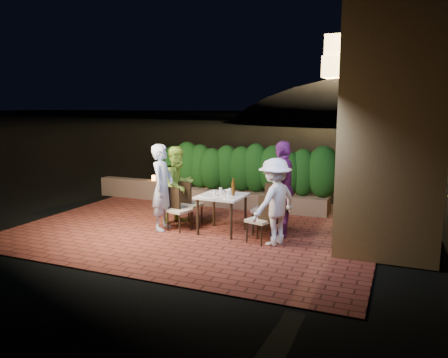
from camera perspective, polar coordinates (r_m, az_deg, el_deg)
The scene contains 32 objects.
ground at distance 8.78m, azimuth -4.13°, elevation -6.89°, with size 400.00×400.00×0.00m, color black.
terrace_floor at distance 9.22m, azimuth -2.73°, elevation -6.42°, with size 7.00×6.00×0.15m, color brown.
building_wall at distance 9.51m, azimuth 21.64°, elevation 9.13°, with size 1.60×5.00×5.00m, color brown.
window_pane at distance 9.08m, azimuth 16.43°, elevation 6.26°, with size 0.08×1.00×1.40m, color black.
window_frame at distance 9.08m, azimuth 16.37°, elevation 6.26°, with size 0.06×1.15×1.55m, color black.
planter at distance 10.69m, azimuth 2.36°, elevation -2.66°, with size 4.20×0.55×0.40m, color brown.
hedge at distance 10.56m, azimuth 2.39°, elevation 1.32°, with size 4.00×0.70×1.10m, color #103810, non-canonical shape.
parapet at distance 12.03m, azimuth -11.16°, elevation -1.22°, with size 2.20×0.30×0.50m, color brown.
hill at distance 67.84m, azimuth 21.01°, elevation 3.44°, with size 52.00×40.00×22.00m, color black.
fortress at distance 68.01m, azimuth 21.77°, elevation 15.67°, with size 26.00×8.00×8.00m, color #FFCC7A, non-canonical shape.
dining_table at distance 8.55m, azimuth -0.26°, elevation -4.57°, with size 0.85×0.85×0.75m, color white, non-canonical shape.
plate_nw at distance 8.41m, azimuth -2.40°, elevation -2.15°, with size 0.25×0.25×0.01m, color white.
plate_sw at distance 8.80m, azimuth -1.20°, elevation -1.62°, with size 0.21×0.21×0.01m, color white.
plate_ne at distance 8.18m, azimuth 0.69°, elevation -2.47°, with size 0.24×0.24×0.01m, color white.
plate_se at distance 8.56m, azimuth 1.98°, elevation -1.94°, with size 0.21×0.21×0.01m, color white.
plate_centre at distance 8.48m, azimuth -0.03°, elevation -2.04°, with size 0.23×0.23×0.01m, color white.
plate_front at distance 8.15m, azimuth -1.01°, elevation -2.52°, with size 0.20×0.20×0.01m, color white.
glass_nw at distance 8.40m, azimuth -1.22°, elevation -1.81°, with size 0.07×0.07×0.11m, color silver.
glass_sw at distance 8.63m, azimuth -0.43°, elevation -1.50°, with size 0.06×0.06×0.11m, color silver.
glass_ne at distance 8.30m, azimuth 0.61°, elevation -1.98°, with size 0.06×0.06×0.10m, color silver.
glass_se at distance 8.58m, azimuth 0.82°, elevation -1.57°, with size 0.06×0.06×0.11m, color silver.
beer_bottle at distance 8.40m, azimuth 1.21°, elevation -1.01°, with size 0.07×0.07×0.34m, color #4C2D0C, non-canonical shape.
bowl at distance 8.74m, azimuth 0.44°, elevation -1.58°, with size 0.18×0.18×0.04m, color white.
chair_left_front at distance 8.73m, azimuth -5.86°, elevation -3.98°, with size 0.39×0.39×0.85m, color black, non-canonical shape.
chair_left_back at distance 9.09m, azimuth -4.42°, elevation -3.27°, with size 0.42×0.42×0.90m, color black, non-canonical shape.
chair_right_front at distance 7.95m, azimuth 4.68°, elevation -5.24°, with size 0.40×0.40×0.87m, color black, non-canonical shape.
chair_right_back at distance 8.44m, azimuth 5.50°, elevation -3.89°, with size 0.47×0.47×1.01m, color black, non-canonical shape.
diner_blue at distance 8.75m, azimuth -8.05°, elevation -1.08°, with size 0.63×0.41×1.72m, color #ABBFDD.
diner_green at distance 9.22m, azimuth -5.98°, elevation -0.79°, with size 0.79×0.62×1.63m, color #99CC3F.
diner_white at distance 7.79m, azimuth 6.65°, elevation -2.98°, with size 1.01×0.58×1.56m, color white.
diner_purple at distance 8.32m, azimuth 7.67°, elevation -1.27°, with size 1.07×0.44×1.82m, color #6E246D.
parapet_lamp at distance 11.71m, azimuth -9.18°, elevation 0.13°, with size 0.10×0.10×0.14m, color orange.
Camera 1 is at (3.81, -7.51, 2.46)m, focal length 35.00 mm.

